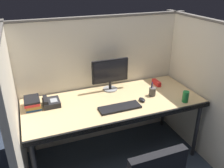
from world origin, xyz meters
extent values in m
cube|color=beige|center=(0.00, 0.74, 0.78)|extent=(2.20, 0.05, 1.55)
cube|color=#605B56|center=(0.00, 0.74, 1.56)|extent=(2.21, 0.06, 0.02)
cube|color=beige|center=(-0.99, 0.20, 0.78)|extent=(0.05, 1.40, 1.55)
cube|color=beige|center=(0.99, 0.20, 0.78)|extent=(0.05, 1.40, 1.55)
cube|color=#605B56|center=(0.99, 0.20, 1.56)|extent=(0.06, 1.41, 0.02)
cube|color=tan|center=(0.00, 0.30, 0.72)|extent=(1.90, 0.80, 0.04)
cube|color=black|center=(0.00, -0.09, 0.72)|extent=(1.90, 0.02, 0.05)
cylinder|color=black|center=(0.89, -0.04, 0.35)|extent=(0.04, 0.04, 0.70)
cylinder|color=black|center=(-0.89, 0.64, 0.35)|extent=(0.04, 0.04, 0.70)
cylinder|color=black|center=(0.89, 0.64, 0.35)|extent=(0.04, 0.04, 0.70)
cylinder|color=gray|center=(0.06, 0.58, 0.75)|extent=(0.17, 0.17, 0.01)
cylinder|color=black|center=(0.06, 0.58, 0.80)|extent=(0.03, 0.03, 0.09)
cube|color=black|center=(0.06, 0.58, 0.98)|extent=(0.43, 0.03, 0.27)
cube|color=black|center=(0.06, 0.56, 0.98)|extent=(0.39, 0.01, 0.23)
cube|color=black|center=(0.00, 0.13, 0.75)|extent=(0.43, 0.15, 0.02)
ellipsoid|color=black|center=(0.28, 0.19, 0.76)|extent=(0.06, 0.10, 0.03)
cylinder|color=#59595B|center=(0.28, 0.21, 0.77)|extent=(0.01, 0.01, 0.01)
cube|color=black|center=(-0.64, 0.45, 0.77)|extent=(0.17, 0.19, 0.06)
cube|color=black|center=(-0.69, 0.45, 0.81)|extent=(0.04, 0.17, 0.03)
cube|color=gray|center=(-0.61, 0.44, 0.80)|extent=(0.07, 0.09, 0.00)
cylinder|color=#197233|center=(0.71, 0.01, 0.80)|extent=(0.07, 0.07, 0.12)
cube|color=red|center=(0.64, 0.50, 0.77)|extent=(0.04, 0.15, 0.06)
cube|color=#1E478C|center=(-0.82, 0.48, 0.75)|extent=(0.15, 0.21, 0.03)
cube|color=olive|center=(-0.82, 0.47, 0.78)|extent=(0.15, 0.21, 0.03)
cube|color=#B22626|center=(-0.83, 0.47, 0.81)|extent=(0.15, 0.21, 0.03)
cube|color=black|center=(-0.82, 0.47, 0.83)|extent=(0.15, 0.21, 0.02)
cylinder|color=#4C4742|center=(0.45, 0.26, 0.79)|extent=(0.08, 0.08, 0.09)
cylinder|color=red|center=(0.44, 0.27, 0.82)|extent=(0.01, 0.01, 0.15)
cylinder|color=#263FB2|center=(0.44, 0.26, 0.83)|extent=(0.01, 0.01, 0.16)
cylinder|color=black|center=(0.44, 0.27, 0.82)|extent=(0.01, 0.01, 0.15)
camera|label=1|loc=(-0.83, -1.79, 1.97)|focal=38.00mm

